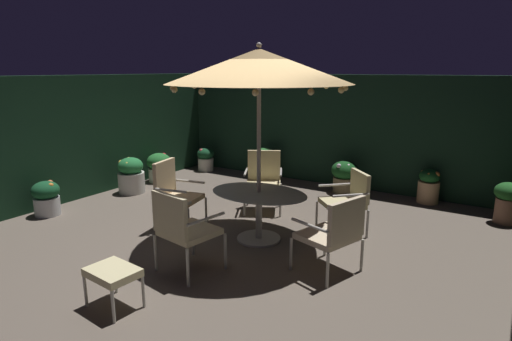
{
  "coord_description": "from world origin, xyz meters",
  "views": [
    {
      "loc": [
        3.29,
        -4.58,
        2.38
      ],
      "look_at": [
        0.27,
        0.17,
        1.03
      ],
      "focal_mm": 29.8,
      "sensor_mm": 36.0,
      "label": 1
    }
  ],
  "objects_px": {
    "patio_umbrella": "(259,67)",
    "potted_plant_back_left": "(508,200)",
    "patio_chair_southeast": "(174,190)",
    "potted_plant_left_far": "(206,159)",
    "patio_chair_east": "(264,177)",
    "potted_plant_back_right": "(345,175)",
    "patio_chair_north": "(334,231)",
    "ottoman_footrest": "(113,274)",
    "potted_plant_right_far": "(131,175)",
    "patio_dining_table": "(259,204)",
    "patio_chair_northeast": "(348,197)",
    "potted_plant_back_center": "(264,163)",
    "patio_chair_south": "(182,226)",
    "potted_plant_right_near": "(46,197)",
    "potted_plant_left_near": "(429,186)",
    "potted_plant_front_corner": "(159,166)"
  },
  "relations": [
    {
      "from": "patio_chair_southeast",
      "to": "potted_plant_back_left",
      "type": "relative_size",
      "value": 1.58
    },
    {
      "from": "patio_chair_northeast",
      "to": "potted_plant_back_right",
      "type": "height_order",
      "value": "patio_chair_northeast"
    },
    {
      "from": "patio_chair_east",
      "to": "potted_plant_back_left",
      "type": "relative_size",
      "value": 1.53
    },
    {
      "from": "patio_dining_table",
      "to": "patio_chair_southeast",
      "type": "relative_size",
      "value": 1.37
    },
    {
      "from": "patio_dining_table",
      "to": "patio_chair_northeast",
      "type": "xyz_separation_m",
      "value": [
        0.96,
        0.95,
        0.01
      ]
    },
    {
      "from": "potted_plant_back_center",
      "to": "patio_chair_northeast",
      "type": "bearing_deg",
      "value": -36.66
    },
    {
      "from": "ottoman_footrest",
      "to": "potted_plant_left_far",
      "type": "relative_size",
      "value": 0.99
    },
    {
      "from": "patio_chair_north",
      "to": "patio_chair_southeast",
      "type": "distance_m",
      "value": 2.64
    },
    {
      "from": "patio_chair_south",
      "to": "potted_plant_left_far",
      "type": "relative_size",
      "value": 1.85
    },
    {
      "from": "patio_chair_north",
      "to": "patio_chair_east",
      "type": "bearing_deg",
      "value": 140.5
    },
    {
      "from": "ottoman_footrest",
      "to": "patio_chair_southeast",
      "type": "bearing_deg",
      "value": 117.25
    },
    {
      "from": "patio_chair_northeast",
      "to": "potted_plant_front_corner",
      "type": "xyz_separation_m",
      "value": [
        -4.51,
        0.64,
        -0.21
      ]
    },
    {
      "from": "potted_plant_right_near",
      "to": "potted_plant_back_center",
      "type": "bearing_deg",
      "value": 65.17
    },
    {
      "from": "patio_chair_east",
      "to": "ottoman_footrest",
      "type": "height_order",
      "value": "patio_chair_east"
    },
    {
      "from": "patio_chair_east",
      "to": "potted_plant_left_near",
      "type": "distance_m",
      "value": 3.04
    },
    {
      "from": "patio_chair_north",
      "to": "potted_plant_front_corner",
      "type": "height_order",
      "value": "patio_chair_north"
    },
    {
      "from": "potted_plant_left_far",
      "to": "patio_chair_southeast",
      "type": "bearing_deg",
      "value": -58.05
    },
    {
      "from": "patio_dining_table",
      "to": "patio_chair_east",
      "type": "relative_size",
      "value": 1.41
    },
    {
      "from": "potted_plant_right_far",
      "to": "potted_plant_front_corner",
      "type": "bearing_deg",
      "value": 100.17
    },
    {
      "from": "potted_plant_left_far",
      "to": "patio_chair_east",
      "type": "bearing_deg",
      "value": -32.71
    },
    {
      "from": "potted_plant_front_corner",
      "to": "potted_plant_right_far",
      "type": "distance_m",
      "value": 0.94
    },
    {
      "from": "patio_dining_table",
      "to": "patio_chair_southeast",
      "type": "xyz_separation_m",
      "value": [
        -1.34,
        -0.28,
        0.06
      ]
    },
    {
      "from": "potted_plant_back_left",
      "to": "patio_umbrella",
      "type": "bearing_deg",
      "value": -137.73
    },
    {
      "from": "potted_plant_back_left",
      "to": "potted_plant_right_far",
      "type": "xyz_separation_m",
      "value": [
        -6.32,
        -2.0,
        -0.02
      ]
    },
    {
      "from": "potted_plant_left_far",
      "to": "potted_plant_left_near",
      "type": "bearing_deg",
      "value": 2.29
    },
    {
      "from": "potted_plant_left_far",
      "to": "potted_plant_right_near",
      "type": "bearing_deg",
      "value": -93.02
    },
    {
      "from": "potted_plant_right_far",
      "to": "patio_chair_south",
      "type": "bearing_deg",
      "value": -32.47
    },
    {
      "from": "patio_chair_south",
      "to": "patio_chair_north",
      "type": "bearing_deg",
      "value": 31.79
    },
    {
      "from": "patio_chair_northeast",
      "to": "patio_chair_east",
      "type": "height_order",
      "value": "patio_chair_east"
    },
    {
      "from": "patio_chair_northeast",
      "to": "potted_plant_back_left",
      "type": "xyz_separation_m",
      "value": [
        1.98,
        1.72,
        -0.16
      ]
    },
    {
      "from": "patio_chair_southeast",
      "to": "potted_plant_front_corner",
      "type": "relative_size",
      "value": 1.69
    },
    {
      "from": "patio_umbrella",
      "to": "potted_plant_left_near",
      "type": "bearing_deg",
      "value": 61.58
    },
    {
      "from": "potted_plant_back_center",
      "to": "potted_plant_left_near",
      "type": "xyz_separation_m",
      "value": [
        3.4,
        0.17,
        -0.04
      ]
    },
    {
      "from": "patio_umbrella",
      "to": "potted_plant_back_left",
      "type": "height_order",
      "value": "patio_umbrella"
    },
    {
      "from": "patio_chair_southeast",
      "to": "potted_plant_right_near",
      "type": "height_order",
      "value": "patio_chair_southeast"
    },
    {
      "from": "ottoman_footrest",
      "to": "potted_plant_back_right",
      "type": "xyz_separation_m",
      "value": [
        0.46,
        5.22,
        -0.02
      ]
    },
    {
      "from": "potted_plant_right_far",
      "to": "ottoman_footrest",
      "type": "bearing_deg",
      "value": -43.9
    },
    {
      "from": "patio_dining_table",
      "to": "potted_plant_back_left",
      "type": "height_order",
      "value": "patio_dining_table"
    },
    {
      "from": "patio_umbrella",
      "to": "potted_plant_back_center",
      "type": "bearing_deg",
      "value": 120.19
    },
    {
      "from": "patio_chair_north",
      "to": "potted_plant_back_right",
      "type": "distance_m",
      "value": 3.53
    },
    {
      "from": "potted_plant_back_left",
      "to": "potted_plant_right_near",
      "type": "bearing_deg",
      "value": -150.42
    },
    {
      "from": "patio_dining_table",
      "to": "potted_plant_left_near",
      "type": "bearing_deg",
      "value": 61.58
    },
    {
      "from": "ottoman_footrest",
      "to": "potted_plant_back_center",
      "type": "height_order",
      "value": "potted_plant_back_center"
    },
    {
      "from": "patio_chair_east",
      "to": "potted_plant_front_corner",
      "type": "xyz_separation_m",
      "value": [
        -2.89,
        0.4,
        -0.24
      ]
    },
    {
      "from": "patio_chair_southeast",
      "to": "potted_plant_back_right",
      "type": "relative_size",
      "value": 1.64
    },
    {
      "from": "potted_plant_front_corner",
      "to": "potted_plant_right_far",
      "type": "bearing_deg",
      "value": -79.83
    },
    {
      "from": "potted_plant_left_far",
      "to": "potted_plant_right_far",
      "type": "distance_m",
      "value": 2.25
    },
    {
      "from": "patio_chair_northeast",
      "to": "ottoman_footrest",
      "type": "height_order",
      "value": "patio_chair_northeast"
    },
    {
      "from": "patio_chair_north",
      "to": "potted_plant_right_near",
      "type": "height_order",
      "value": "patio_chair_north"
    },
    {
      "from": "patio_chair_east",
      "to": "patio_chair_southeast",
      "type": "height_order",
      "value": "patio_chair_southeast"
    }
  ]
}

